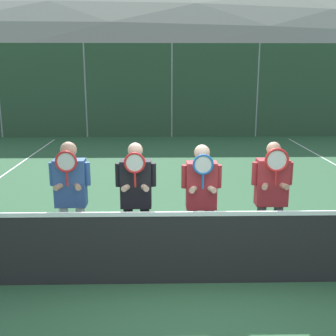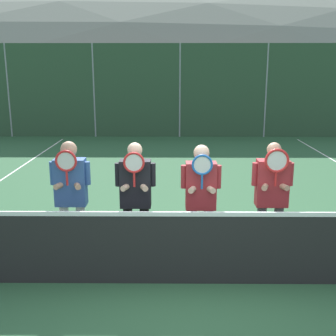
# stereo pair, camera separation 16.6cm
# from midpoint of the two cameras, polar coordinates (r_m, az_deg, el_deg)

# --- Properties ---
(ground_plane) EXTENTS (120.00, 120.00, 0.00)m
(ground_plane) POSITION_cam_midpoint_polar(r_m,az_deg,el_deg) (5.60, 3.22, -15.28)
(ground_plane) COLOR #2D5B38
(hill_distant) EXTENTS (141.22, 78.46, 27.46)m
(hill_distant) POSITION_cam_midpoint_polar(r_m,az_deg,el_deg) (64.17, -0.83, 11.14)
(hill_distant) COLOR gray
(hill_distant) RESTS_ON ground_plane
(clubhouse_building) EXTENTS (16.81, 5.50, 3.20)m
(clubhouse_building) POSITION_cam_midpoint_polar(r_m,az_deg,el_deg) (24.57, -2.23, 11.03)
(clubhouse_building) COLOR beige
(clubhouse_building) RESTS_ON ground_plane
(fence_back) EXTENTS (20.07, 0.06, 3.57)m
(fence_back) POSITION_cam_midpoint_polar(r_m,az_deg,el_deg) (16.55, 0.23, 10.39)
(fence_back) COLOR gray
(fence_back) RESTS_ON ground_plane
(tennis_net) EXTENTS (12.07, 0.09, 1.07)m
(tennis_net) POSITION_cam_midpoint_polar(r_m,az_deg,el_deg) (5.38, 3.29, -10.62)
(tennis_net) COLOR gray
(tennis_net) RESTS_ON ground_plane
(player_leftmost) EXTENTS (0.56, 0.34, 1.73)m
(player_leftmost) POSITION_cam_midpoint_polar(r_m,az_deg,el_deg) (5.95, -13.83, -3.18)
(player_leftmost) COLOR white
(player_leftmost) RESTS_ON ground_plane
(player_center_left) EXTENTS (0.55, 0.34, 1.72)m
(player_center_left) POSITION_cam_midpoint_polar(r_m,az_deg,el_deg) (5.77, -5.17, -3.55)
(player_center_left) COLOR black
(player_center_left) RESTS_ON ground_plane
(player_center_right) EXTENTS (0.54, 0.34, 1.70)m
(player_center_right) POSITION_cam_midpoint_polar(r_m,az_deg,el_deg) (5.74, 3.70, -3.71)
(player_center_right) COLOR #232838
(player_center_right) RESTS_ON ground_plane
(player_rightmost) EXTENTS (0.57, 0.34, 1.71)m
(player_rightmost) POSITION_cam_midpoint_polar(r_m,az_deg,el_deg) (6.00, 13.06, -3.19)
(player_rightmost) COLOR #56565B
(player_rightmost) RESTS_ON ground_plane
(car_far_left) EXTENTS (4.37, 2.01, 1.89)m
(car_far_left) POSITION_cam_midpoint_polar(r_m,az_deg,el_deg) (20.17, -18.26, 7.92)
(car_far_left) COLOR #285638
(car_far_left) RESTS_ON ground_plane
(car_left_of_center) EXTENTS (4.36, 2.01, 1.68)m
(car_left_of_center) POSITION_cam_midpoint_polar(r_m,az_deg,el_deg) (19.58, -3.43, 8.15)
(car_left_of_center) COLOR navy
(car_left_of_center) RESTS_ON ground_plane
(car_center) EXTENTS (4.29, 1.97, 1.86)m
(car_center) POSITION_cam_midpoint_polar(r_m,az_deg,el_deg) (19.74, 11.56, 8.18)
(car_center) COLOR maroon
(car_center) RESTS_ON ground_plane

